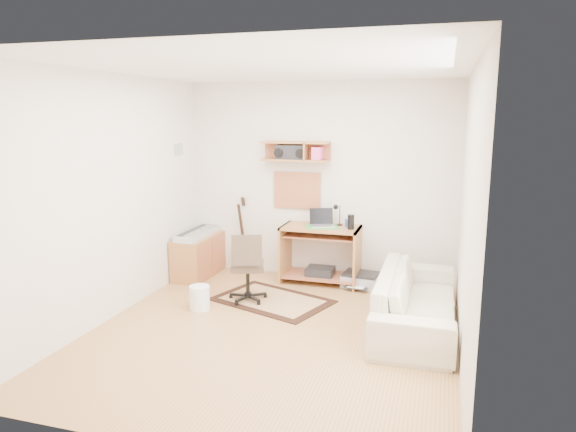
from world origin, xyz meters
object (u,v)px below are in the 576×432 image
(task_chair, at_px, (248,266))
(sofa, at_px, (417,290))
(cabinet, at_px, (198,256))
(desk, at_px, (320,255))
(printer, at_px, (361,280))

(task_chair, distance_m, sofa, 1.96)
(task_chair, relative_size, cabinet, 0.94)
(desk, height_order, task_chair, task_chair)
(task_chair, relative_size, printer, 1.88)
(desk, bearing_deg, cabinet, -174.02)
(desk, height_order, printer, desk)
(desk, distance_m, sofa, 1.72)
(cabinet, bearing_deg, printer, 4.05)
(task_chair, distance_m, printer, 1.55)
(desk, xyz_separation_m, cabinet, (-1.67, -0.18, -0.10))
(task_chair, height_order, printer, task_chair)
(desk, distance_m, task_chair, 1.14)
(desk, bearing_deg, task_chair, -125.06)
(task_chair, xyz_separation_m, sofa, (1.95, -0.20, -0.04))
(task_chair, relative_size, sofa, 0.43)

